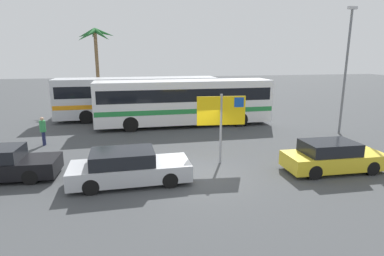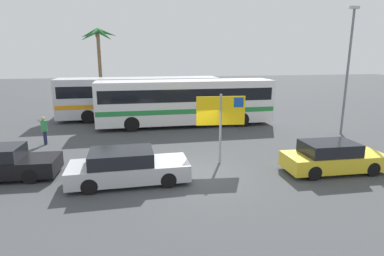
% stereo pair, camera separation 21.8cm
% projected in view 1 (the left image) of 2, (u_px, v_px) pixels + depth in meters
% --- Properties ---
extents(ground, '(120.00, 120.00, 0.00)m').
position_uv_depth(ground, '(197.00, 175.00, 13.13)').
color(ground, '#424447').
extents(bus_front_coach, '(12.13, 2.48, 3.17)m').
position_uv_depth(bus_front_coach, '(184.00, 101.00, 21.88)').
color(bus_front_coach, white).
rests_on(bus_front_coach, ground).
extents(bus_rear_coach, '(12.13, 2.48, 3.17)m').
position_uv_depth(bus_rear_coach, '(138.00, 96.00, 24.30)').
color(bus_rear_coach, silver).
rests_on(bus_rear_coach, ground).
extents(ferry_sign, '(2.20, 0.26, 3.20)m').
position_uv_depth(ferry_sign, '(222.00, 113.00, 14.10)').
color(ferry_sign, gray).
rests_on(ferry_sign, ground).
extents(car_yellow, '(4.26, 1.76, 1.32)m').
position_uv_depth(car_yellow, '(332.00, 157.00, 13.43)').
color(car_yellow, yellow).
rests_on(car_yellow, ground).
extents(car_silver, '(4.62, 1.87, 1.32)m').
position_uv_depth(car_silver, '(128.00, 167.00, 12.18)').
color(car_silver, '#B7BABF').
rests_on(car_silver, ground).
extents(pedestrian_near_sign, '(0.32, 0.32, 1.59)m').
position_uv_depth(pedestrian_near_sign, '(43.00, 129.00, 17.23)').
color(pedestrian_near_sign, '#1E2347').
rests_on(pedestrian_near_sign, ground).
extents(lamp_post_left_side, '(0.56, 0.20, 7.65)m').
position_uv_depth(lamp_post_left_side, '(346.00, 67.00, 19.11)').
color(lamp_post_left_side, slate).
rests_on(lamp_post_left_side, ground).
extents(palm_tree_seaside, '(3.57, 3.61, 7.32)m').
position_uv_depth(palm_tree_seaside, '(96.00, 42.00, 29.30)').
color(palm_tree_seaside, brown).
rests_on(palm_tree_seaside, ground).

